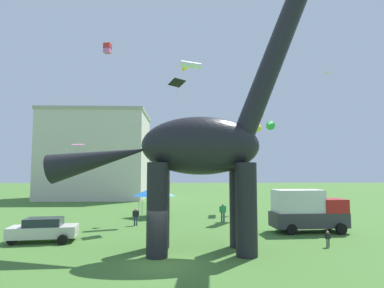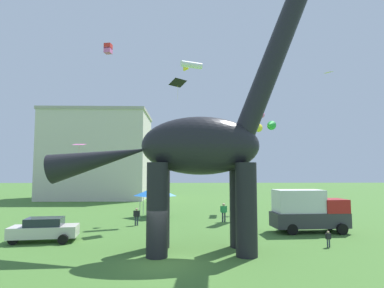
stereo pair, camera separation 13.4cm
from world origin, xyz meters
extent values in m
plane|color=#42702D|center=(0.00, 0.00, 0.00)|extent=(240.00, 240.00, 0.00)
cylinder|color=black|center=(4.33, 3.32, 2.54)|extent=(1.18, 1.18, 5.09)
cylinder|color=black|center=(4.33, 1.07, 2.54)|extent=(1.18, 1.18, 5.09)
cylinder|color=black|center=(-0.54, 3.32, 2.54)|extent=(1.18, 1.18, 5.09)
cylinder|color=black|center=(-0.54, 1.07, 2.54)|extent=(1.18, 1.18, 5.09)
ellipsoid|color=black|center=(1.90, 2.20, 6.12)|extent=(6.96, 3.00, 3.43)
cylinder|color=black|center=(6.41, 2.20, 11.60)|extent=(5.00, 1.29, 9.92)
cone|color=black|center=(-3.94, 2.20, 5.33)|extent=(6.12, 1.71, 2.90)
cube|color=silver|center=(-8.28, 5.18, 0.67)|extent=(4.41, 2.37, 0.72)
cube|color=#232B35|center=(-8.28, 5.18, 1.29)|extent=(2.47, 1.88, 0.52)
cylinder|color=black|center=(-6.72, 6.07, 0.31)|extent=(0.65, 0.31, 0.62)
cylinder|color=black|center=(-6.72, 4.29, 0.31)|extent=(0.65, 0.31, 0.62)
cylinder|color=black|center=(-9.83, 6.07, 0.31)|extent=(0.65, 0.31, 0.62)
cylinder|color=black|center=(-9.83, 4.29, 0.31)|extent=(0.65, 0.31, 0.62)
cube|color=#38383D|center=(10.48, 8.01, 0.95)|extent=(5.72, 2.43, 1.10)
cube|color=red|center=(12.32, 8.01, 2.00)|extent=(1.90, 2.04, 1.00)
cube|color=silver|center=(9.69, 8.01, 2.35)|extent=(3.70, 2.23, 1.70)
cylinder|color=black|center=(12.49, 9.06, 0.40)|extent=(0.81, 0.31, 0.80)
cylinder|color=black|center=(12.49, 6.96, 0.40)|extent=(0.81, 0.31, 0.80)
cylinder|color=black|center=(8.80, 9.06, 0.40)|extent=(0.81, 0.31, 0.80)
cylinder|color=black|center=(8.80, 6.96, 0.40)|extent=(0.81, 0.31, 0.80)
cylinder|color=#2D3347|center=(9.67, 3.10, 0.24)|extent=(0.08, 0.08, 0.48)
cylinder|color=#2D3347|center=(9.78, 3.10, 0.24)|extent=(0.08, 0.08, 0.48)
cube|color=black|center=(9.72, 3.10, 0.66)|extent=(0.26, 0.16, 0.34)
sphere|color=tan|center=(9.72, 3.10, 0.90)|extent=(0.15, 0.15, 0.15)
cylinder|color=black|center=(9.57, 3.10, 0.67)|extent=(0.06, 0.06, 0.33)
cylinder|color=black|center=(9.88, 3.10, 0.67)|extent=(0.06, 0.06, 0.33)
cylinder|color=#2D3347|center=(-3.21, 11.53, 0.36)|extent=(0.12, 0.12, 0.73)
cylinder|color=#2D3347|center=(-3.04, 11.53, 0.36)|extent=(0.12, 0.12, 0.73)
cube|color=black|center=(-3.13, 11.53, 0.99)|extent=(0.40, 0.24, 0.52)
sphere|color=tan|center=(-3.13, 11.53, 1.36)|extent=(0.23, 0.23, 0.23)
cylinder|color=black|center=(-3.35, 11.53, 1.01)|extent=(0.10, 0.10, 0.49)
cylinder|color=black|center=(-2.90, 11.53, 1.01)|extent=(0.10, 0.10, 0.49)
cylinder|color=#2D3347|center=(4.50, 13.33, 0.42)|extent=(0.14, 0.14, 0.83)
cylinder|color=#2D3347|center=(4.71, 13.33, 0.42)|extent=(0.14, 0.14, 0.83)
cube|color=green|center=(4.61, 13.33, 1.13)|extent=(0.45, 0.28, 0.59)
sphere|color=tan|center=(4.61, 13.33, 1.55)|extent=(0.26, 0.26, 0.26)
cylinder|color=green|center=(4.35, 13.33, 1.16)|extent=(0.11, 0.11, 0.56)
cylinder|color=green|center=(4.86, 13.33, 1.16)|extent=(0.11, 0.11, 0.56)
cylinder|color=#B2B2B7|center=(-0.68, 18.29, 1.05)|extent=(0.06, 0.06, 2.10)
cylinder|color=#B2B2B7|center=(-0.68, 15.59, 1.05)|extent=(0.06, 0.06, 2.10)
cylinder|color=#B2B2B7|center=(-3.38, 18.29, 1.05)|extent=(0.06, 0.06, 2.10)
cylinder|color=#B2B2B7|center=(-3.38, 15.59, 1.05)|extent=(0.06, 0.06, 2.10)
pyramid|color=#287AE5|center=(-2.03, 16.94, 2.55)|extent=(3.15, 3.15, 0.90)
cube|color=black|center=(0.35, 12.94, 12.89)|extent=(1.76, 1.74, 0.49)
cylinder|color=yellow|center=(0.35, 12.94, 11.93)|extent=(0.01, 0.01, 1.47)
cube|color=pink|center=(-8.73, 13.25, 7.09)|extent=(1.20, 0.93, 0.18)
cylinder|color=red|center=(-8.73, 13.25, 6.35)|extent=(0.01, 0.01, 1.14)
cube|color=yellow|center=(17.47, 19.03, 15.91)|extent=(1.02, 1.09, 0.15)
cylinder|color=white|center=(1.73, 17.26, 16.07)|extent=(2.45, 1.51, 0.66)
cone|color=yellow|center=(1.24, 18.47, 16.07)|extent=(0.81, 0.87, 0.70)
cube|color=red|center=(-5.03, 8.01, 14.36)|extent=(0.61, 0.61, 0.42)
cube|color=pink|center=(-5.03, 8.01, 14.04)|extent=(0.61, 0.61, 0.42)
cylinder|color=yellow|center=(8.17, 16.31, 9.30)|extent=(2.40, 3.20, 0.89)
cone|color=green|center=(9.68, 15.41, 9.30)|extent=(1.22, 1.17, 0.94)
cylinder|color=#19B2B7|center=(9.18, 22.64, 11.63)|extent=(1.03, 2.61, 0.71)
cone|color=pink|center=(10.56, 22.46, 11.63)|extent=(0.82, 0.73, 0.75)
cube|color=beige|center=(-13.91, 40.57, 7.22)|extent=(16.87, 12.92, 14.44)
cube|color=#ABA396|center=(-13.91, 40.57, 14.69)|extent=(17.21, 13.18, 0.50)
camera|label=1|loc=(0.73, -16.89, 4.57)|focal=30.45mm
camera|label=2|loc=(0.87, -16.90, 4.57)|focal=30.45mm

